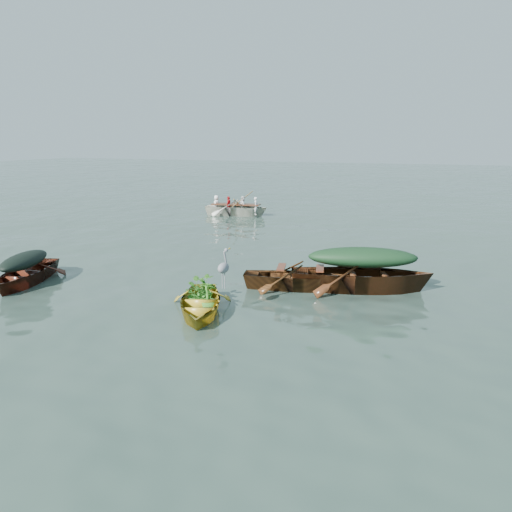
{
  "coord_description": "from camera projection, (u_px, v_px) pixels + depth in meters",
  "views": [
    {
      "loc": [
        5.03,
        -12.29,
        3.9
      ],
      "look_at": [
        -0.41,
        1.01,
        0.5
      ],
      "focal_mm": 35.0,
      "sensor_mm": 36.0,
      "label": 1
    }
  ],
  "objects": [
    {
      "name": "thwart_benches",
      "position": [
        301.0,
        271.0,
        13.12
      ],
      "size": [
        2.22,
        1.26,
        0.04
      ],
      "primitive_type": null,
      "rotation": [
        0.0,
        0.0,
        1.82
      ],
      "color": "#532313",
      "rests_on": "open_wooden_boat"
    },
    {
      "name": "green_tarp_cover",
      "position": [
        363.0,
        258.0,
        12.9
      ],
      "size": [
        2.94,
        1.67,
        0.52
      ],
      "primitive_type": "ellipsoid",
      "rotation": [
        0.0,
        0.0,
        1.87
      ],
      "color": "#143317",
      "rests_on": "green_tarp_boat"
    },
    {
      "name": "oars",
      "position": [
        236.0,
        204.0,
        25.68
      ],
      "size": [
        0.99,
        2.66,
        0.06
      ],
      "primitive_type": null,
      "rotation": [
        0.0,
        0.0,
        1.73
      ],
      "color": "olive",
      "rests_on": "rowed_boat"
    },
    {
      "name": "dark_tarp_cover",
      "position": [
        24.0,
        259.0,
        13.6
      ],
      "size": [
        1.38,
        2.22,
        0.4
      ],
      "primitive_type": "ellipsoid",
      "rotation": [
        0.0,
        0.0,
        0.31
      ],
      "color": "black",
      "rests_on": "dark_covered_boat"
    },
    {
      "name": "green_tarp_boat",
      "position": [
        361.0,
        290.0,
        13.1
      ],
      "size": [
        5.35,
        3.04,
        1.24
      ],
      "primitive_type": "imported",
      "rotation": [
        0.0,
        0.0,
        1.87
      ],
      "color": "#4B2211",
      "rests_on": "ground"
    },
    {
      "name": "rowed_boat",
      "position": [
        236.0,
        216.0,
        25.81
      ],
      "size": [
        4.72,
        2.05,
        1.1
      ],
      "primitive_type": "imported",
      "rotation": [
        0.0,
        0.0,
        1.73
      ],
      "color": "white",
      "rests_on": "ground"
    },
    {
      "name": "open_wooden_boat",
      "position": [
        300.0,
        289.0,
        13.23
      ],
      "size": [
        4.37,
        2.27,
        0.96
      ],
      "primitive_type": "imported",
      "rotation": [
        0.0,
        0.0,
        1.82
      ],
      "color": "#4E2C13",
      "rests_on": "ground"
    },
    {
      "name": "ground",
      "position": [
        256.0,
        283.0,
        13.82
      ],
      "size": [
        140.0,
        140.0,
        0.0
      ],
      "primitive_type": "plane",
      "color": "#32473C",
      "rests_on": "ground"
    },
    {
      "name": "heron",
      "position": [
        223.0,
        274.0,
        11.27
      ],
      "size": [
        0.42,
        0.48,
        0.92
      ],
      "primitive_type": null,
      "rotation": [
        0.0,
        0.0,
        0.42
      ],
      "color": "gray",
      "rests_on": "yellow_dinghy"
    },
    {
      "name": "yellow_dinghy",
      "position": [
        200.0,
        313.0,
        11.41
      ],
      "size": [
        2.61,
        3.52,
        0.88
      ],
      "primitive_type": "imported",
      "rotation": [
        0.0,
        0.0,
        0.42
      ],
      "color": "#B39923",
      "rests_on": "ground"
    },
    {
      "name": "dark_covered_boat",
      "position": [
        26.0,
        283.0,
        13.76
      ],
      "size": [
        2.5,
        4.04,
        0.95
      ],
      "primitive_type": "imported",
      "rotation": [
        0.0,
        0.0,
        0.31
      ],
      "color": "#501B12",
      "rests_on": "ground"
    },
    {
      "name": "rowers",
      "position": [
        236.0,
        198.0,
        25.6
      ],
      "size": [
        3.34,
        1.71,
        0.76
      ],
      "primitive_type": "imported",
      "rotation": [
        0.0,
        0.0,
        1.73
      ],
      "color": "silver",
      "rests_on": "rowed_boat"
    },
    {
      "name": "dinghy_weeds",
      "position": [
        202.0,
        276.0,
        11.77
      ],
      "size": [
        1.01,
        1.11,
        0.6
      ],
      "primitive_type": "imported",
      "rotation": [
        0.0,
        0.0,
        0.42
      ],
      "color": "#2D641A",
      "rests_on": "yellow_dinghy"
    }
  ]
}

